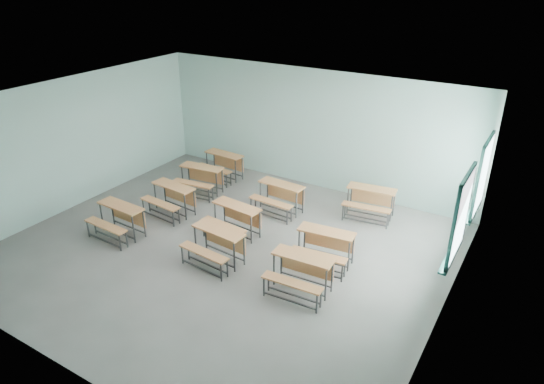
{
  "coord_description": "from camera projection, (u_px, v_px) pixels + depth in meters",
  "views": [
    {
      "loc": [
        5.49,
        -7.1,
        5.62
      ],
      "look_at": [
        0.46,
        1.2,
        1.0
      ],
      "focal_mm": 32.0,
      "sensor_mm": 36.0,
      "label": 1
    }
  ],
  "objects": [
    {
      "name": "desk_unit_r3c2",
      "position": [
        370.0,
        198.0,
        11.62
      ],
      "size": [
        1.24,
        0.91,
        0.72
      ],
      "rotation": [
        0.0,
        0.0,
        0.13
      ],
      "color": "#C67D47",
      "rests_on": "ground"
    },
    {
      "name": "desk_unit_r0c1",
      "position": [
        216.0,
        242.0,
        9.82
      ],
      "size": [
        1.22,
        0.87,
        0.72
      ],
      "rotation": [
        0.0,
        0.0,
        -0.09
      ],
      "color": "#C67D47",
      "rests_on": "ground"
    },
    {
      "name": "room",
      "position": [
        226.0,
        182.0,
        9.76
      ],
      "size": [
        9.04,
        8.04,
        3.24
      ],
      "color": "gray",
      "rests_on": "ground"
    },
    {
      "name": "desk_unit_r1c2",
      "position": [
        324.0,
        243.0,
        9.76
      ],
      "size": [
        1.23,
        0.89,
        0.72
      ],
      "rotation": [
        0.0,
        0.0,
        0.11
      ],
      "color": "#C67D47",
      "rests_on": "ground"
    },
    {
      "name": "desk_unit_r1c1",
      "position": [
        234.0,
        216.0,
        10.8
      ],
      "size": [
        1.22,
        0.88,
        0.72
      ],
      "rotation": [
        0.0,
        0.0,
        -0.09
      ],
      "color": "#C67D47",
      "rests_on": "ground"
    },
    {
      "name": "desk_unit_r1c0",
      "position": [
        171.0,
        195.0,
        11.77
      ],
      "size": [
        1.22,
        0.88,
        0.72
      ],
      "rotation": [
        0.0,
        0.0,
        -0.1
      ],
      "color": "#C67D47",
      "rests_on": "ground"
    },
    {
      "name": "desk_unit_r0c2",
      "position": [
        301.0,
        269.0,
        8.94
      ],
      "size": [
        1.2,
        0.84,
        0.72
      ],
      "rotation": [
        0.0,
        0.0,
        0.06
      ],
      "color": "#C67D47",
      "rests_on": "ground"
    },
    {
      "name": "desk_unit_r0c0",
      "position": [
        118.0,
        216.0,
        10.8
      ],
      "size": [
        1.19,
        0.82,
        0.72
      ],
      "rotation": [
        0.0,
        0.0,
        -0.04
      ],
      "color": "#C67D47",
      "rests_on": "ground"
    },
    {
      "name": "desk_unit_r2c0",
      "position": [
        200.0,
        176.0,
        12.83
      ],
      "size": [
        1.24,
        0.91,
        0.72
      ],
      "rotation": [
        0.0,
        0.0,
        0.12
      ],
      "color": "#C67D47",
      "rests_on": "ground"
    },
    {
      "name": "desk_unit_r2c1",
      "position": [
        279.0,
        194.0,
        11.85
      ],
      "size": [
        1.2,
        0.84,
        0.72
      ],
      "rotation": [
        0.0,
        0.0,
        -0.06
      ],
      "color": "#C67D47",
      "rests_on": "ground"
    },
    {
      "name": "desk_unit_r3c0",
      "position": [
        222.0,
        162.0,
        13.71
      ],
      "size": [
        1.21,
        0.85,
        0.72
      ],
      "rotation": [
        0.0,
        0.0,
        -0.07
      ],
      "color": "#C67D47",
      "rests_on": "ground"
    }
  ]
}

